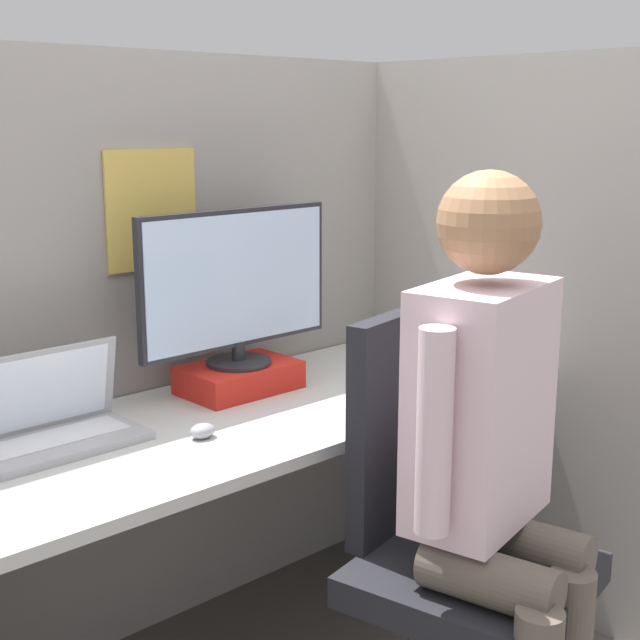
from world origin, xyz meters
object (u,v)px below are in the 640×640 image
paper_box (239,377)px  monitor (237,284)px  person (495,441)px  laptop (55,426)px  carrot_toy (395,388)px  stapler (416,350)px  office_chair (445,530)px

paper_box → monitor: bearing=90.0°
person → paper_box: bearing=90.7°
paper_box → monitor: (-0.00, 0.00, 0.26)m
laptop → carrot_toy: bearing=-19.0°
paper_box → stapler: size_ratio=1.87×
stapler → carrot_toy: bearing=-146.6°
paper_box → stapler: (0.62, -0.10, -0.02)m
paper_box → office_chair: bearing=-86.7°
carrot_toy → person: size_ratio=0.10×
laptop → person: (0.57, -0.80, 0.04)m
person → monitor: bearing=90.7°
monitor → stapler: size_ratio=3.66×
office_chair → person: 0.30m
stapler → carrot_toy: size_ratio=1.27×
stapler → monitor: bearing=170.8°
laptop → office_chair: office_chair is taller
carrot_toy → office_chair: size_ratio=0.13×
stapler → paper_box: bearing=171.1°
monitor → carrot_toy: (0.27, -0.33, -0.27)m
laptop → stapler: 1.19m
paper_box → office_chair: (0.04, -0.70, -0.22)m
laptop → carrot_toy: laptop is taller
paper_box → laptop: laptop is taller
monitor → paper_box: bearing=-90.0°
carrot_toy → person: bearing=-117.2°
monitor → laptop: 0.62m
office_chair → monitor: bearing=93.3°
laptop → office_chair: bearing=-47.5°
paper_box → monitor: monitor is taller
stapler → carrot_toy: 0.42m
monitor → carrot_toy: 0.51m
monitor → person: 0.87m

